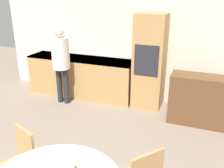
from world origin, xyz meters
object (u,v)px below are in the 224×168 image
at_px(sideboard, 203,101).
at_px(chair_far_left, 19,161).
at_px(person_standing, 61,58).
at_px(oven_unit, 150,62).

height_order(sideboard, chair_far_left, sideboard).
bearing_deg(person_standing, oven_unit, 16.94).
xyz_separation_m(oven_unit, person_standing, (-1.74, -0.53, 0.04)).
bearing_deg(oven_unit, sideboard, -20.86).
bearing_deg(oven_unit, chair_far_left, -104.50).
distance_m(chair_far_left, person_standing, 2.70).
bearing_deg(chair_far_left, oven_unit, 98.27).
bearing_deg(person_standing, chair_far_left, -68.80).
relative_size(oven_unit, sideboard, 1.61).
bearing_deg(sideboard, oven_unit, 159.14).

